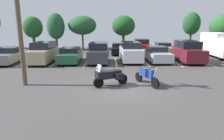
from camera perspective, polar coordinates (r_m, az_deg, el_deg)
The scene contains 23 objects.
ground at distance 11.13m, azimuth 2.62°, elevation -5.40°, with size 44.00×44.00×0.10m, color #423F3F.
motorcycle_touring at distance 11.20m, azimuth -0.74°, elevation -1.64°, with size 2.02×1.35×1.34m.
motorcycle_second at distance 11.63m, azimuth 10.22°, elevation -1.51°, with size 1.09×1.99×1.24m.
parking_stripes at distance 18.96m, azimuth -3.19°, elevation 2.33°, with size 20.21×4.92×0.01m.
car_grey at distance 20.85m, azimuth -27.99°, elevation 3.86°, with size 2.17×4.88×1.52m.
car_tan at distance 19.70m, azimuth -19.57°, elevation 4.85°, with size 1.87×4.77×1.96m.
car_green at distance 19.27m, azimuth -12.12°, elevation 4.33°, with size 1.97×4.70×1.42m.
car_charcoal at distance 18.59m, azimuth -3.84°, elevation 5.12°, with size 1.91×4.42×1.94m.
car_white at distance 19.25m, azimuth 5.46°, elevation 5.36°, with size 1.95×4.67×1.94m.
car_silver at distance 19.74m, azimuth 13.06°, elevation 4.51°, with size 2.04×4.62×1.50m.
car_maroon at distance 20.47m, azimuth 21.40°, elevation 5.13°, with size 2.10×4.87×2.06m.
car_far_black at distance 24.84m, azimuth 2.05°, elevation 6.35°, with size 1.98×4.71×1.37m.
car_far_red at distance 25.37m, azimuth 8.56°, elevation 6.96°, with size 2.17×4.43×1.88m.
car_far_champagne at distance 26.02m, azimuth 14.81°, elevation 6.23°, with size 1.81×4.72×1.39m.
car_far_navy at distance 26.67m, azimuth 20.96°, elevation 6.02°, with size 1.85×4.52×1.44m.
box_truck at distance 24.94m, azimuth 29.25°, elevation 6.59°, with size 2.65×6.28×2.71m.
utility_pole at distance 12.28m, azimuth -26.26°, elevation 17.73°, with size 1.55×1.12×9.18m.
tree_far_right at distance 34.36m, azimuth 29.80°, elevation 11.08°, with size 3.76×3.76×5.29m.
tree_center at distance 32.18m, azimuth -22.29°, elevation 11.54°, with size 2.86×2.86×4.92m.
tree_far_left at distance 30.58m, azimuth 3.42°, elevation 12.85°, with size 3.53×3.53×5.07m.
tree_center_left at distance 30.49m, azimuth -8.74°, elevation 12.87°, with size 4.26×4.26×5.02m.
tree_left at distance 30.38m, azimuth -16.23°, elevation 12.24°, with size 2.59×2.59×5.36m.
tree_rear at distance 34.05m, azimuth 22.38°, elevation 12.47°, with size 2.70×2.70×5.64m.
Camera 1 is at (-0.65, -10.56, 3.40)m, focal length 31.04 mm.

